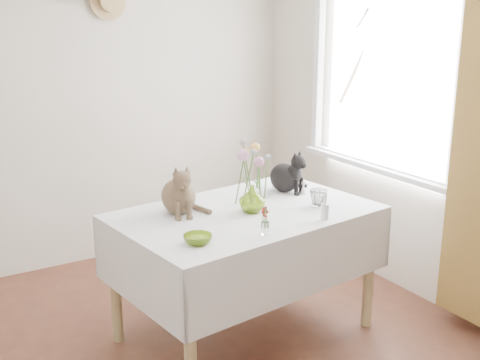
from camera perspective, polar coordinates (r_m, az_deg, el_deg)
room at (r=2.71m, az=-4.97°, el=0.11°), size 4.08×4.58×2.58m
window at (r=4.47m, az=13.43°, el=7.80°), size 0.12×1.52×1.32m
dining_table at (r=3.69m, az=0.52°, el=-5.91°), size 1.63×1.15×0.82m
tabby_cat at (r=3.56m, az=-5.89°, el=-0.70°), size 0.27×0.31×0.32m
black_cat at (r=4.00m, az=4.24°, el=0.94°), size 0.27×0.30×0.29m
flower_vase at (r=3.58m, az=1.17°, el=-1.77°), size 0.20×0.20×0.17m
green_bowl at (r=3.13m, az=-4.02°, el=-5.62°), size 0.18×0.18×0.05m
drinking_glass at (r=3.74m, az=7.44°, el=-1.67°), size 0.13×0.13×0.10m
candlestick at (r=3.50m, az=8.04°, el=-2.84°), size 0.05×0.05×0.17m
berry_jar at (r=3.23m, az=2.39°, el=-3.87°), size 0.04×0.04×0.18m
porcelain_figurine at (r=3.97m, az=6.04°, el=-0.79°), size 0.05×0.05×0.09m
flower_bouquet at (r=3.52m, az=1.12°, el=2.25°), size 0.17×0.13×0.39m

